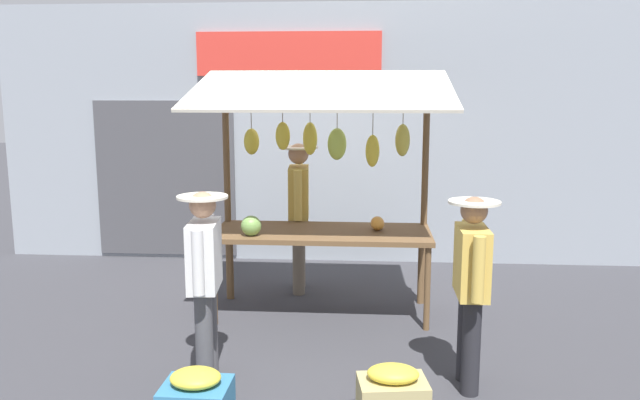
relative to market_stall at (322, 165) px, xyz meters
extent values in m
plane|color=#38383D|center=(-0.01, 0.04, -1.55)|extent=(40.00, 40.00, 0.00)
cube|color=#8C939E|center=(-0.01, -2.16, 0.15)|extent=(9.00, 0.25, 3.40)
cube|color=red|center=(0.58, -2.01, 1.20)|extent=(2.40, 0.06, 0.56)
cube|color=#47474C|center=(2.27, -2.02, -0.45)|extent=(1.90, 0.04, 2.10)
cube|color=brown|center=(-0.01, 0.04, -0.70)|extent=(2.20, 0.90, 0.05)
cylinder|color=brown|center=(1.03, 0.43, -1.14)|extent=(0.06, 0.06, 0.83)
cylinder|color=brown|center=(-1.05, 0.43, -1.14)|extent=(0.06, 0.06, 0.83)
cylinder|color=brown|center=(1.03, -0.35, -1.14)|extent=(0.06, 0.06, 0.83)
cylinder|color=brown|center=(-1.05, -0.35, -1.14)|extent=(0.06, 0.06, 0.83)
cylinder|color=brown|center=(1.05, -0.36, -0.38)|extent=(0.07, 0.07, 2.35)
cylinder|color=brown|center=(-1.07, -0.36, -0.38)|extent=(0.07, 0.07, 2.35)
cylinder|color=brown|center=(-0.01, -0.36, 0.60)|extent=(2.12, 0.06, 0.06)
cube|color=beige|center=(-0.01, 0.19, 0.75)|extent=(2.50, 1.46, 0.39)
cylinder|color=brown|center=(-0.82, -0.32, 0.50)|extent=(0.01, 0.01, 0.20)
ellipsoid|color=gold|center=(-0.82, -0.32, 0.23)|extent=(0.21, 0.23, 0.34)
cylinder|color=brown|center=(-0.51, -0.31, 0.44)|extent=(0.01, 0.01, 0.32)
ellipsoid|color=yellow|center=(-0.51, -0.31, 0.11)|extent=(0.21, 0.20, 0.34)
cylinder|color=brown|center=(-0.13, -0.36, 0.47)|extent=(0.01, 0.01, 0.25)
ellipsoid|color=#B2CC4C|center=(-0.13, -0.36, 0.18)|extent=(0.25, 0.23, 0.34)
cylinder|color=brown|center=(0.15, -0.37, 0.50)|extent=(0.01, 0.01, 0.19)
ellipsoid|color=yellow|center=(0.15, -0.37, 0.23)|extent=(0.21, 0.23, 0.35)
cylinder|color=brown|center=(0.44, -0.35, 0.50)|extent=(0.01, 0.01, 0.19)
ellipsoid|color=yellow|center=(0.44, -0.35, 0.26)|extent=(0.18, 0.15, 0.30)
cylinder|color=brown|center=(0.78, -0.38, 0.47)|extent=(0.01, 0.01, 0.26)
ellipsoid|color=yellow|center=(0.78, -0.38, 0.20)|extent=(0.20, 0.23, 0.28)
ellipsoid|color=orange|center=(-0.57, -0.03, -0.60)|extent=(0.15, 0.23, 0.14)
sphere|color=#729E4C|center=(0.68, 0.32, -0.57)|extent=(0.20, 0.20, 0.20)
cylinder|color=#726656|center=(0.33, -0.85, -1.13)|extent=(0.14, 0.14, 0.84)
cylinder|color=#726656|center=(0.30, -0.57, -1.13)|extent=(0.14, 0.14, 0.84)
cube|color=gold|center=(0.31, -0.71, -0.41)|extent=(0.26, 0.53, 0.60)
cylinder|color=gold|center=(0.34, -1.02, -0.39)|extent=(0.09, 0.09, 0.55)
cylinder|color=gold|center=(0.29, -0.39, -0.39)|extent=(0.09, 0.09, 0.55)
sphere|color=#A87A5B|center=(0.31, -0.71, 0.04)|extent=(0.23, 0.23, 0.23)
cylinder|color=beige|center=(0.31, -0.71, 0.10)|extent=(0.44, 0.44, 0.02)
cylinder|color=#4C4C51|center=(0.80, 1.74, -1.17)|extent=(0.14, 0.14, 0.76)
cylinder|color=#4C4C51|center=(0.82, 1.49, -1.17)|extent=(0.14, 0.14, 0.76)
cube|color=silver|center=(0.81, 1.62, -0.53)|extent=(0.26, 0.48, 0.54)
cylinder|color=silver|center=(0.78, 1.91, -0.51)|extent=(0.09, 0.09, 0.49)
cylinder|color=silver|center=(0.84, 1.33, -0.51)|extent=(0.09, 0.09, 0.49)
sphere|color=#A87A5B|center=(0.81, 1.62, -0.13)|extent=(0.21, 0.21, 0.21)
cylinder|color=beige|center=(0.81, 1.62, -0.07)|extent=(0.39, 0.39, 0.02)
cylinder|color=#232328|center=(-1.26, 1.74, -1.18)|extent=(0.14, 0.14, 0.75)
cylinder|color=#232328|center=(-1.26, 1.49, -1.18)|extent=(0.14, 0.14, 0.75)
cube|color=gold|center=(-1.26, 1.62, -0.54)|extent=(0.22, 0.45, 0.53)
cylinder|color=gold|center=(-1.26, 1.90, -0.52)|extent=(0.09, 0.09, 0.49)
cylinder|color=gold|center=(-1.26, 1.33, -0.52)|extent=(0.09, 0.09, 0.49)
sphere|color=#8C664C|center=(-1.26, 1.62, -0.14)|extent=(0.21, 0.21, 0.21)
cylinder|color=beige|center=(-1.26, 1.62, -0.08)|extent=(0.39, 0.39, 0.02)
ellipsoid|color=yellow|center=(0.70, 2.38, -1.19)|extent=(0.35, 0.30, 0.12)
ellipsoid|color=yellow|center=(-0.65, 2.21, -1.19)|extent=(0.36, 0.26, 0.12)
camera|label=1|loc=(-0.45, 6.39, 0.76)|focal=35.92mm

